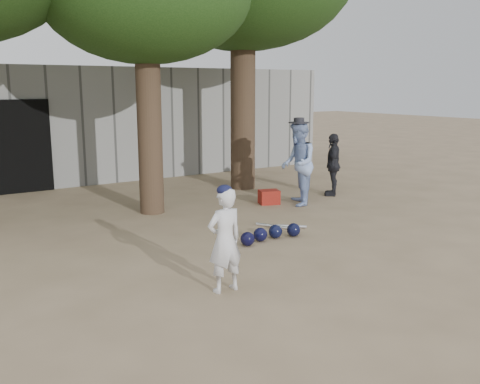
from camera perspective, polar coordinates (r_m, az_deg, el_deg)
ground at (r=7.10m, az=0.43°, el=-9.39°), size 70.00×70.00×0.00m
boy_player at (r=6.55m, az=-1.63°, el=-5.17°), size 0.49×0.33×1.31m
spectator_blue at (r=11.36m, az=6.21°, el=3.03°), size 1.04×1.10×1.79m
spectator_dark at (r=12.53m, az=9.90°, el=2.89°), size 0.86×0.83×1.44m
red_bag at (r=11.54m, az=3.12°, el=-0.54°), size 0.50×0.44×0.30m
back_building at (r=16.31m, az=-20.46°, el=7.01°), size 16.00×5.24×3.00m
helmet_row at (r=8.83m, az=3.17°, el=-4.46°), size 1.19×0.34×0.23m
bat_pile at (r=9.65m, az=4.33°, el=-3.65°), size 0.66×0.72×0.06m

